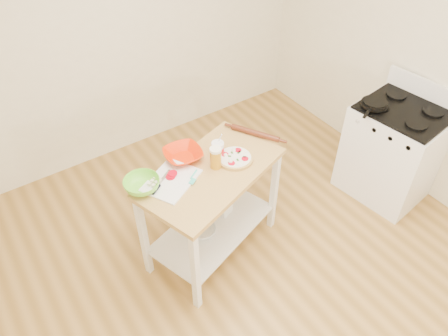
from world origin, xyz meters
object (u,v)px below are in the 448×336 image
prep_island (212,195)px  shelf_bin (223,207)px  pizza (235,158)px  green_bowl (142,184)px  orange_bowl (183,155)px  gas_stove (392,151)px  yogurt_tub (218,149)px  knife (159,185)px  beer_pint (216,158)px  rolling_pin (255,133)px  spatula (193,177)px  skillet (374,104)px  cutting_board (171,180)px  shelf_glass_bowl (203,231)px

prep_island → shelf_bin: size_ratio=10.36×
pizza → green_bowl: 0.74m
orange_bowl → gas_stove: bearing=-16.8°
orange_bowl → yogurt_tub: yogurt_tub is taller
gas_stove → green_bowl: gas_stove is taller
knife → orange_bowl: (0.30, 0.17, 0.02)m
green_bowl → beer_pint: beer_pint is taller
prep_island → beer_pint: beer_pint is taller
gas_stove → green_bowl: bearing=161.4°
prep_island → yogurt_tub: bearing=41.4°
gas_stove → yogurt_tub: 1.78m
knife → shelf_bin: (0.57, 0.03, -0.60)m
orange_bowl → rolling_pin: (0.63, -0.08, -0.01)m
pizza → spatula: size_ratio=2.24×
prep_island → gas_stove: size_ratio=1.14×
pizza → yogurt_tub: 0.15m
yogurt_tub → skillet: bearing=-10.6°
pizza → spatula: (-0.38, -0.01, 0.00)m
spatula → yogurt_tub: yogurt_tub is taller
skillet → spatula: 1.76m
yogurt_tub → shelf_bin: (0.03, -0.03, -0.64)m
pizza → beer_pint: 0.18m
knife → rolling_pin: (0.93, 0.09, 0.01)m
knife → yogurt_tub: (0.55, 0.06, 0.04)m
cutting_board → green_bowl: (-0.20, 0.04, 0.03)m
spatula → rolling_pin: size_ratio=0.30×
prep_island → shelf_glass_bowl: (-0.11, -0.01, -0.35)m
spatula → pizza: bearing=-30.8°
orange_bowl → shelf_bin: orange_bowl is taller
prep_island → beer_pint: 0.35m
gas_stove → beer_pint: (-1.74, 0.35, 0.52)m
yogurt_tub → cutting_board: bearing=-173.1°
beer_pint → green_bowl: bearing=170.0°
spatula → yogurt_tub: size_ratio=0.60×
pizza → gas_stove: bearing=-12.1°
prep_island → green_bowl: 0.60m
prep_island → beer_pint: bearing=19.6°
cutting_board → spatula: cutting_board is taller
cutting_board → rolling_pin: (0.83, 0.08, 0.02)m
cutting_board → pizza: bearing=-35.3°
pizza → spatula: 0.38m
spatula → green_bowl: bearing=129.0°
beer_pint → pizza: bearing=-3.5°
orange_bowl → shelf_glass_bowl: orange_bowl is taller
gas_stove → pizza: bearing=160.3°
pizza → rolling_pin: bearing=25.6°
gas_stove → orange_bowl: bearing=155.6°
shelf_glass_bowl → rolling_pin: bearing=14.8°
spatula → knife: 0.25m
shelf_glass_bowl → cutting_board: bearing=156.7°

